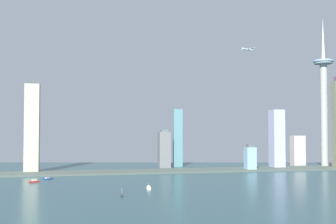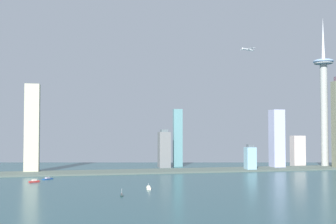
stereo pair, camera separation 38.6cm
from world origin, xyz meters
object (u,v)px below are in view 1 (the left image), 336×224
Objects in this scene: skyscraper_1 at (250,158)px; skyscraper_8 at (178,138)px; skyscraper_5 at (32,128)px; boat_2 at (34,181)px; boat_1 at (122,195)px; boat_3 at (48,179)px; airplane at (248,49)px; boat_0 at (149,188)px; observation_tower at (324,93)px; skyscraper_4 at (164,149)px; skyscraper_0 at (277,139)px; skyscraper_2 at (298,151)px.

skyscraper_8 is (-118.77, 111.34, 38.03)m from skyscraper_1.
skyscraper_5 is 166.42m from boat_2.
skyscraper_5 reaches higher than boat_1.
airplane is (352.25, 23.24, 226.55)m from boat_3.
boat_1 reaches higher than boat_0.
observation_tower is at bearing -13.86° from skyscraper_8.
skyscraper_8 is 246.70m from airplane.
skyscraper_4 reaches higher than boat_1.
boat_1 is 0.61× the size of boat_2.
boat_3 is (37.58, -111.00, -80.79)m from skyscraper_5.
skyscraper_4 is 0.64× the size of skyscraper_8.
boat_1 is 0.57× the size of boat_3.
skyscraper_0 is 7.10× the size of boat_3.
boat_1 is at bearing 148.52° from boat_0.
boat_3 is at bearing -167.36° from skyscraper_0.
skyscraper_5 is 317.30m from boat_0.
airplane is (210.34, 161.22, 226.20)m from boat_0.
airplane reaches higher than boat_3.
skyscraper_5 is 5.45× the size of airplane.
skyscraper_1 is at bearing -168.71° from observation_tower.
airplane reaches higher than skyscraper_0.
observation_tower is 6.31× the size of skyscraper_1.
airplane reaches higher than boat_0.
airplane reaches higher than skyscraper_5.
skyscraper_1 is at bearing 161.72° from boat_2.
observation_tower reaches higher than skyscraper_0.
observation_tower is 587.49m from boat_3.
skyscraper_0 is at bearing -46.21° from boat_0.
skyscraper_5 is at bearing 178.72° from skyscraper_0.
skyscraper_2 is at bearing -31.53° from boat_3.
skyscraper_1 is 3.20× the size of boat_2.
boat_2 is (-159.00, 104.78, -0.07)m from boat_0.
boat_0 is 1.05× the size of boat_2.
skyscraper_1 reaches higher than boat_0.
boat_0 is (-415.38, -240.67, -154.61)m from observation_tower.
skyscraper_4 reaches higher than boat_3.
boat_1 is at bearing -107.99° from boat_3.
skyscraper_2 is at bearing 152.40° from observation_tower.
skyscraper_2 reaches higher than boat_1.
observation_tower is at bearing 171.23° from airplane.
boat_0 is 0.55× the size of airplane.
boat_2 is at bearing -140.66° from skyscraper_4.
skyscraper_1 is at bearing -43.42° from boat_1.
skyscraper_0 is 0.97× the size of skyscraper_8.
skyscraper_8 is at bearing 166.14° from observation_tower.
observation_tower is 19.24× the size of boat_0.
skyscraper_0 is 7.60× the size of boat_2.
skyscraper_0 is 3.99× the size of airplane.
boat_1 is 197.83m from boat_2.
skyscraper_4 is at bearing -9.41° from boat_3.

